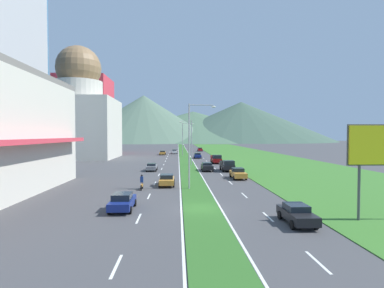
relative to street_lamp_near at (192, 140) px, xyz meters
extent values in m
plane|color=#424244|center=(0.34, -9.89, -5.86)|extent=(600.00, 600.00, 0.00)
cube|color=#2D6023|center=(0.34, 50.11, -5.83)|extent=(3.20, 240.00, 0.06)
cube|color=#387028|center=(20.94, 50.11, -5.83)|extent=(24.00, 240.00, 0.06)
cube|color=silver|center=(-4.76, -21.31, -5.86)|extent=(0.16, 2.80, 0.01)
cube|color=silver|center=(-4.76, -12.73, -5.86)|extent=(0.16, 2.80, 0.01)
cube|color=silver|center=(-4.76, -4.15, -5.86)|extent=(0.16, 2.80, 0.01)
cube|color=silver|center=(-4.76, 4.43, -5.86)|extent=(0.16, 2.80, 0.01)
cube|color=silver|center=(-4.76, 13.01, -5.86)|extent=(0.16, 2.80, 0.01)
cube|color=silver|center=(-4.76, 21.59, -5.86)|extent=(0.16, 2.80, 0.01)
cube|color=silver|center=(-4.76, 30.17, -5.86)|extent=(0.16, 2.80, 0.01)
cube|color=silver|center=(-4.76, 38.75, -5.86)|extent=(0.16, 2.80, 0.01)
cube|color=silver|center=(-4.76, 47.33, -5.86)|extent=(0.16, 2.80, 0.01)
cube|color=silver|center=(-4.76, 55.91, -5.86)|extent=(0.16, 2.80, 0.01)
cube|color=silver|center=(-4.76, 64.49, -5.86)|extent=(0.16, 2.80, 0.01)
cube|color=silver|center=(-4.76, 73.07, -5.86)|extent=(0.16, 2.80, 0.01)
cube|color=silver|center=(-4.76, 81.65, -5.86)|extent=(0.16, 2.80, 0.01)
cube|color=silver|center=(5.44, -21.31, -5.86)|extent=(0.16, 2.80, 0.01)
cube|color=silver|center=(5.44, -12.73, -5.86)|extent=(0.16, 2.80, 0.01)
cube|color=silver|center=(5.44, -4.15, -5.86)|extent=(0.16, 2.80, 0.01)
cube|color=silver|center=(5.44, 4.43, -5.86)|extent=(0.16, 2.80, 0.01)
cube|color=silver|center=(5.44, 13.01, -5.86)|extent=(0.16, 2.80, 0.01)
cube|color=silver|center=(5.44, 21.59, -5.86)|extent=(0.16, 2.80, 0.01)
cube|color=silver|center=(5.44, 30.17, -5.86)|extent=(0.16, 2.80, 0.01)
cube|color=silver|center=(5.44, 38.75, -5.86)|extent=(0.16, 2.80, 0.01)
cube|color=silver|center=(5.44, 47.33, -5.86)|extent=(0.16, 2.80, 0.01)
cube|color=silver|center=(5.44, 55.91, -5.86)|extent=(0.16, 2.80, 0.01)
cube|color=silver|center=(5.44, 64.49, -5.86)|extent=(0.16, 2.80, 0.01)
cube|color=silver|center=(5.44, 73.07, -5.86)|extent=(0.16, 2.80, 0.01)
cube|color=silver|center=(5.44, 81.65, -5.86)|extent=(0.16, 2.80, 0.01)
cube|color=silver|center=(-1.41, 50.11, -5.86)|extent=(0.16, 240.00, 0.01)
cube|color=silver|center=(2.09, 50.11, -5.86)|extent=(0.16, 240.00, 0.01)
cube|color=#D83847|center=(-16.71, -5.72, -0.04)|extent=(2.82, 28.15, 0.60)
cube|color=#B2B2B7|center=(-31.81, 26.51, 26.36)|extent=(0.10, 19.14, 59.30)
cube|color=beige|center=(-29.11, 49.86, 2.36)|extent=(19.98, 19.98, 16.45)
cylinder|color=beige|center=(-29.11, 49.86, 13.02)|extent=(12.77, 12.77, 4.86)
sphere|color=olive|center=(-29.11, 49.86, 19.10)|extent=(12.16, 12.16, 12.16)
cube|color=#D83847|center=(-34.18, 72.43, 7.38)|extent=(16.85, 16.85, 26.48)
cone|color=#516B56|center=(-32.20, 239.43, 15.10)|extent=(134.22, 134.22, 41.92)
cone|color=#47664C|center=(14.56, 287.64, 9.78)|extent=(221.59, 221.59, 31.29)
cone|color=#3D5647|center=(62.26, 268.52, 13.94)|extent=(180.99, 180.99, 39.60)
cylinder|color=#99999E|center=(-0.34, -0.01, -0.75)|extent=(0.18, 0.18, 10.22)
cylinder|color=#99999E|center=(1.12, 0.04, 4.21)|extent=(2.93, 0.19, 0.10)
ellipsoid|color=silver|center=(2.58, 0.08, 4.01)|extent=(0.56, 0.28, 0.20)
cylinder|color=#99999E|center=(1.23, 28.62, -1.06)|extent=(0.18, 0.18, 9.60)
cylinder|color=#99999E|center=(0.10, 28.64, 3.58)|extent=(2.27, 0.15, 0.10)
ellipsoid|color=silver|center=(-1.04, 28.66, 3.38)|extent=(0.56, 0.28, 0.20)
cylinder|color=#99999E|center=(-0.23, 57.25, -0.77)|extent=(0.18, 0.18, 10.19)
cylinder|color=#99999E|center=(1.35, 57.09, 4.17)|extent=(3.19, 0.42, 0.10)
ellipsoid|color=silver|center=(2.94, 56.93, 3.97)|extent=(0.56, 0.28, 0.20)
cylinder|color=#4C4C51|center=(11.95, -14.15, -3.72)|extent=(0.20, 0.20, 4.29)
cube|color=navy|center=(-6.50, -9.94, -5.23)|extent=(1.81, 4.39, 0.64)
cube|color=black|center=(-6.50, -10.11, -4.64)|extent=(1.55, 1.93, 0.53)
cylinder|color=black|center=(-7.36, -8.58, -5.54)|extent=(0.22, 0.64, 0.64)
cylinder|color=black|center=(-5.63, -8.58, -5.54)|extent=(0.22, 0.64, 0.64)
cylinder|color=black|center=(-7.36, -11.29, -5.54)|extent=(0.22, 0.64, 0.64)
cylinder|color=black|center=(-5.63, -11.29, -5.54)|extent=(0.22, 0.64, 0.64)
cube|color=black|center=(7.00, -14.69, -5.22)|extent=(1.72, 4.18, 0.65)
cube|color=black|center=(7.00, -14.52, -4.67)|extent=(1.48, 1.84, 0.44)
cylinder|color=black|center=(7.82, -15.99, -5.54)|extent=(0.22, 0.64, 0.64)
cylinder|color=black|center=(6.17, -15.99, -5.54)|extent=(0.22, 0.64, 0.64)
cylinder|color=black|center=(7.82, -13.40, -5.54)|extent=(0.22, 0.64, 0.64)
cylinder|color=black|center=(6.17, -13.40, -5.54)|extent=(0.22, 0.64, 0.64)
cube|color=#C6842D|center=(7.24, 8.28, -5.19)|extent=(1.83, 4.74, 0.71)
cube|color=black|center=(7.24, 8.47, -4.56)|extent=(1.57, 2.08, 0.54)
cylinder|color=black|center=(8.12, 6.81, -5.54)|extent=(0.22, 0.64, 0.64)
cylinder|color=black|center=(6.36, 6.81, -5.54)|extent=(0.22, 0.64, 0.64)
cylinder|color=black|center=(8.12, 9.75, -5.54)|extent=(0.22, 0.64, 0.64)
cylinder|color=black|center=(6.36, 9.75, -5.54)|extent=(0.22, 0.64, 0.64)
cube|color=#C6842D|center=(-3.11, 2.57, -5.24)|extent=(1.82, 4.41, 0.62)
cube|color=black|center=(-3.11, 2.39, -4.66)|extent=(1.57, 1.94, 0.53)
cylinder|color=black|center=(-3.99, 3.94, -5.54)|extent=(0.22, 0.64, 0.64)
cylinder|color=black|center=(-2.23, 3.94, -5.54)|extent=(0.22, 0.64, 0.64)
cylinder|color=black|center=(-3.99, 1.20, -5.54)|extent=(0.22, 0.64, 0.64)
cylinder|color=black|center=(-2.23, 1.20, -5.54)|extent=(0.22, 0.64, 0.64)
cube|color=slate|center=(-6.41, 18.75, -5.23)|extent=(1.73, 4.26, 0.63)
cube|color=black|center=(-6.41, 18.58, -4.70)|extent=(1.49, 1.87, 0.43)
cylinder|color=black|center=(-7.24, 20.07, -5.54)|extent=(0.22, 0.64, 0.64)
cylinder|color=black|center=(-5.58, 20.07, -5.54)|extent=(0.22, 0.64, 0.64)
cylinder|color=black|center=(-7.24, 17.43, -5.54)|extent=(0.22, 0.64, 0.64)
cylinder|color=black|center=(-5.58, 17.43, -5.54)|extent=(0.22, 0.64, 0.64)
cube|color=black|center=(3.57, 18.24, -5.17)|extent=(1.87, 4.73, 0.75)
cube|color=black|center=(3.57, 18.43, -4.59)|extent=(1.61, 2.08, 0.40)
cylinder|color=black|center=(4.47, 16.78, -5.54)|extent=(0.22, 0.64, 0.64)
cylinder|color=black|center=(2.67, 16.78, -5.54)|extent=(0.22, 0.64, 0.64)
cylinder|color=black|center=(4.47, 19.71, -5.54)|extent=(0.22, 0.64, 0.64)
cylinder|color=black|center=(2.67, 19.71, -5.54)|extent=(0.22, 0.64, 0.64)
cube|color=maroon|center=(7.07, 83.47, -5.21)|extent=(1.73, 4.57, 0.67)
cube|color=black|center=(7.07, 83.66, -4.64)|extent=(1.49, 2.01, 0.46)
cylinder|color=black|center=(7.90, 82.06, -5.54)|extent=(0.22, 0.64, 0.64)
cylinder|color=black|center=(6.24, 82.06, -5.54)|extent=(0.22, 0.64, 0.64)
cylinder|color=black|center=(7.90, 84.89, -5.54)|extent=(0.22, 0.64, 0.64)
cylinder|color=black|center=(6.24, 84.89, -5.54)|extent=(0.22, 0.64, 0.64)
cube|color=#C6842D|center=(-6.61, 62.46, -5.24)|extent=(1.87, 4.22, 0.60)
cube|color=black|center=(-6.61, 62.29, -4.71)|extent=(1.61, 1.86, 0.45)
cylinder|color=black|center=(-7.51, 63.77, -5.54)|extent=(0.22, 0.64, 0.64)
cylinder|color=black|center=(-5.71, 63.77, -5.54)|extent=(0.22, 0.64, 0.64)
cylinder|color=black|center=(-7.51, 61.16, -5.54)|extent=(0.22, 0.64, 0.64)
cylinder|color=black|center=(-5.71, 61.16, -5.54)|extent=(0.22, 0.64, 0.64)
cube|color=silver|center=(-2.84, 68.02, -5.19)|extent=(1.80, 4.13, 0.72)
cube|color=black|center=(-2.84, 67.85, -4.62)|extent=(1.55, 1.82, 0.42)
cylinder|color=black|center=(-3.71, 69.30, -5.54)|extent=(0.22, 0.64, 0.64)
cylinder|color=black|center=(-1.97, 69.30, -5.54)|extent=(0.22, 0.64, 0.64)
cylinder|color=black|center=(-3.71, 66.74, -5.54)|extent=(0.22, 0.64, 0.64)
cylinder|color=black|center=(-1.97, 66.74, -5.54)|extent=(0.22, 0.64, 0.64)
cube|color=navy|center=(3.80, 47.97, -5.21)|extent=(1.83, 4.75, 0.66)
cube|color=black|center=(3.80, 48.16, -4.64)|extent=(1.57, 2.09, 0.49)
cylinder|color=black|center=(4.68, 46.50, -5.54)|extent=(0.22, 0.64, 0.64)
cylinder|color=black|center=(2.92, 46.50, -5.54)|extent=(0.22, 0.64, 0.64)
cylinder|color=black|center=(4.68, 49.44, -5.54)|extent=(0.22, 0.64, 0.64)
cylinder|color=black|center=(2.92, 49.44, -5.54)|extent=(0.22, 0.64, 0.64)
cube|color=maroon|center=(7.03, 32.58, -5.06)|extent=(2.00, 5.40, 0.80)
cube|color=black|center=(7.03, 30.98, -4.26)|extent=(1.84, 2.00, 0.80)
cube|color=maroon|center=(7.97, 33.68, -4.44)|extent=(0.10, 3.20, 0.44)
cube|color=maroon|center=(6.09, 33.68, -4.44)|extent=(0.10, 3.20, 0.44)
cube|color=maroon|center=(7.03, 35.23, -4.44)|extent=(1.84, 0.10, 0.44)
cylinder|color=black|center=(7.99, 30.96, -5.46)|extent=(0.26, 0.80, 0.80)
cylinder|color=black|center=(6.07, 30.96, -5.46)|extent=(0.26, 0.80, 0.80)
cylinder|color=black|center=(7.99, 34.20, -5.46)|extent=(0.26, 0.80, 0.80)
cylinder|color=black|center=(6.07, 34.20, -5.46)|extent=(0.26, 0.80, 0.80)
cube|color=black|center=(7.19, 17.98, -5.06)|extent=(2.00, 5.40, 0.80)
cube|color=black|center=(7.19, 16.38, -4.26)|extent=(1.84, 2.00, 0.80)
cube|color=black|center=(8.13, 19.08, -4.44)|extent=(0.10, 3.20, 0.44)
cube|color=black|center=(6.25, 19.08, -4.44)|extent=(0.10, 3.20, 0.44)
cube|color=black|center=(7.19, 20.63, -4.44)|extent=(1.84, 0.10, 0.44)
cylinder|color=black|center=(8.15, 16.36, -5.46)|extent=(0.26, 0.80, 0.80)
cylinder|color=black|center=(6.23, 16.36, -5.46)|extent=(0.26, 0.80, 0.80)
cylinder|color=black|center=(8.15, 19.60, -5.46)|extent=(0.26, 0.80, 0.80)
cylinder|color=black|center=(6.23, 19.60, -5.46)|extent=(0.26, 0.80, 0.80)
cylinder|color=black|center=(-5.99, 0.69, -5.56)|extent=(0.10, 0.60, 0.60)
cylinder|color=black|center=(-5.99, -0.71, -5.56)|extent=(0.12, 0.60, 0.60)
cube|color=#C6842D|center=(-5.99, -0.01, -5.39)|extent=(0.20, 1.12, 0.25)
ellipsoid|color=#C6842D|center=(-5.99, 0.19, -5.03)|extent=(0.24, 0.44, 0.24)
cube|color=navy|center=(-5.99, -0.11, -4.66)|extent=(0.36, 0.28, 0.70)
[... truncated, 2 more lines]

